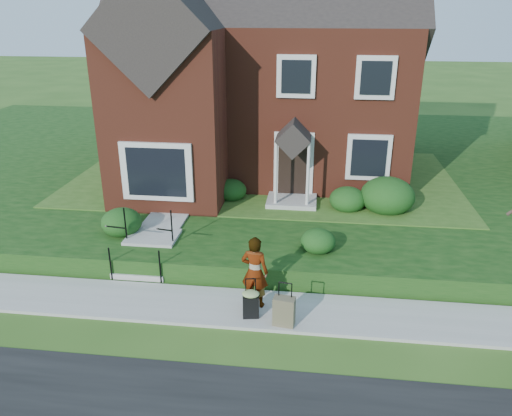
% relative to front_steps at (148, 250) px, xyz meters
% --- Properties ---
extents(ground, '(120.00, 120.00, 0.00)m').
position_rel_front_steps_xyz_m(ground, '(2.50, -1.84, -0.47)').
color(ground, '#2D5119').
rests_on(ground, ground).
extents(sidewalk, '(60.00, 1.60, 0.08)m').
position_rel_front_steps_xyz_m(sidewalk, '(2.50, -1.84, -0.43)').
color(sidewalk, '#9E9B93').
rests_on(sidewalk, ground).
extents(terrace, '(44.00, 20.00, 0.60)m').
position_rel_front_steps_xyz_m(terrace, '(6.50, 9.06, -0.17)').
color(terrace, '#10340E').
rests_on(terrace, ground).
extents(walkway, '(1.20, 6.00, 0.06)m').
position_rel_front_steps_xyz_m(walkway, '(0.00, 3.16, 0.16)').
color(walkway, '#9E9B93').
rests_on(walkway, terrace).
extents(main_house, '(10.40, 10.20, 9.40)m').
position_rel_front_steps_xyz_m(main_house, '(2.29, 7.76, 4.79)').
color(main_house, maroon).
rests_on(main_house, terrace).
extents(front_steps, '(1.40, 2.02, 1.50)m').
position_rel_front_steps_xyz_m(front_steps, '(0.00, 0.00, 0.00)').
color(front_steps, '#9E9B93').
rests_on(front_steps, ground).
extents(foundation_shrubs, '(9.96, 4.49, 1.19)m').
position_rel_front_steps_xyz_m(foundation_shrubs, '(2.94, 2.90, 0.62)').
color(foundation_shrubs, '#123710').
rests_on(foundation_shrubs, terrace).
extents(woman, '(0.70, 0.52, 1.75)m').
position_rel_front_steps_xyz_m(woman, '(3.14, -1.71, 0.48)').
color(woman, '#999999').
rests_on(woman, sidewalk).
extents(suitcase_black, '(0.45, 0.39, 0.96)m').
position_rel_front_steps_xyz_m(suitcase_black, '(3.12, -2.21, -0.02)').
color(suitcase_black, black).
rests_on(suitcase_black, sidewalk).
extents(suitcase_olive, '(0.50, 0.33, 1.02)m').
position_rel_front_steps_xyz_m(suitcase_olive, '(3.87, -2.42, -0.05)').
color(suitcase_olive, brown).
rests_on(suitcase_olive, sidewalk).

